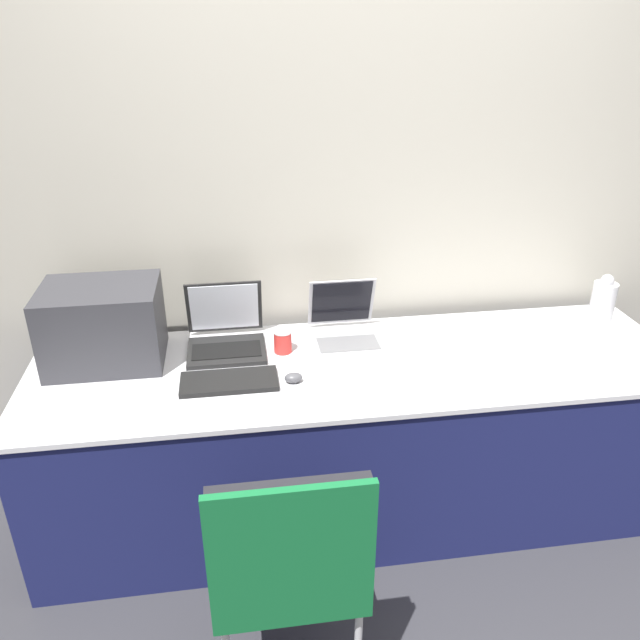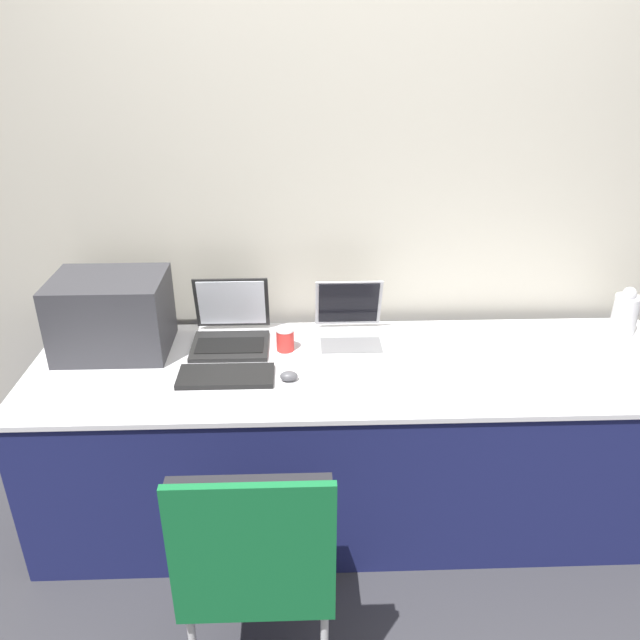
{
  "view_description": "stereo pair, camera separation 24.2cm",
  "coord_description": "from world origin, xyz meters",
  "px_view_note": "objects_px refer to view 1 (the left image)",
  "views": [
    {
      "loc": [
        -0.48,
        -1.75,
        1.97
      ],
      "look_at": [
        -0.16,
        0.41,
        0.91
      ],
      "focal_mm": 35.0,
      "sensor_mm": 36.0,
      "label": 1
    },
    {
      "loc": [
        -0.23,
        -1.77,
        1.97
      ],
      "look_at": [
        -0.16,
        0.41,
        0.91
      ],
      "focal_mm": 35.0,
      "sensor_mm": 36.0,
      "label": 2
    }
  ],
  "objects_px": {
    "laptop_left": "(226,335)",
    "coffee_cup": "(283,341)",
    "printer": "(103,322)",
    "mouse": "(293,378)",
    "metal_pitcher": "(603,299)",
    "external_keyboard": "(229,381)",
    "chair": "(289,559)",
    "laptop_right": "(345,329)"
  },
  "relations": [
    {
      "from": "external_keyboard",
      "to": "metal_pitcher",
      "type": "height_order",
      "value": "metal_pitcher"
    },
    {
      "from": "mouse",
      "to": "metal_pitcher",
      "type": "relative_size",
      "value": 0.32
    },
    {
      "from": "laptop_right",
      "to": "chair",
      "type": "bearing_deg",
      "value": -108.94
    },
    {
      "from": "chair",
      "to": "laptop_right",
      "type": "bearing_deg",
      "value": 71.06
    },
    {
      "from": "external_keyboard",
      "to": "chair",
      "type": "bearing_deg",
      "value": -78.42
    },
    {
      "from": "printer",
      "to": "mouse",
      "type": "relative_size",
      "value": 6.49
    },
    {
      "from": "laptop_left",
      "to": "coffee_cup",
      "type": "relative_size",
      "value": 3.22
    },
    {
      "from": "coffee_cup",
      "to": "mouse",
      "type": "xyz_separation_m",
      "value": [
        0.02,
        -0.24,
        -0.03
      ]
    },
    {
      "from": "coffee_cup",
      "to": "laptop_left",
      "type": "bearing_deg",
      "value": 161.35
    },
    {
      "from": "printer",
      "to": "chair",
      "type": "bearing_deg",
      "value": -57.33
    },
    {
      "from": "metal_pitcher",
      "to": "printer",
      "type": "bearing_deg",
      "value": -177.96
    },
    {
      "from": "mouse",
      "to": "metal_pitcher",
      "type": "distance_m",
      "value": 1.49
    },
    {
      "from": "coffee_cup",
      "to": "metal_pitcher",
      "type": "distance_m",
      "value": 1.47
    },
    {
      "from": "coffee_cup",
      "to": "metal_pitcher",
      "type": "relative_size",
      "value": 0.46
    },
    {
      "from": "mouse",
      "to": "metal_pitcher",
      "type": "height_order",
      "value": "metal_pitcher"
    },
    {
      "from": "printer",
      "to": "mouse",
      "type": "xyz_separation_m",
      "value": [
        0.72,
        -0.27,
        -0.15
      ]
    },
    {
      "from": "external_keyboard",
      "to": "chair",
      "type": "relative_size",
      "value": 0.4
    },
    {
      "from": "laptop_left",
      "to": "coffee_cup",
      "type": "height_order",
      "value": "laptop_left"
    },
    {
      "from": "mouse",
      "to": "chair",
      "type": "distance_m",
      "value": 0.73
    },
    {
      "from": "metal_pitcher",
      "to": "chair",
      "type": "bearing_deg",
      "value": -145.66
    },
    {
      "from": "mouse",
      "to": "chair",
      "type": "bearing_deg",
      "value": -97.45
    },
    {
      "from": "laptop_left",
      "to": "mouse",
      "type": "distance_m",
      "value": 0.41
    },
    {
      "from": "laptop_left",
      "to": "laptop_right",
      "type": "bearing_deg",
      "value": -1.52
    },
    {
      "from": "external_keyboard",
      "to": "laptop_left",
      "type": "bearing_deg",
      "value": 91.23
    },
    {
      "from": "chair",
      "to": "laptop_left",
      "type": "bearing_deg",
      "value": 98.61
    },
    {
      "from": "printer",
      "to": "mouse",
      "type": "height_order",
      "value": "printer"
    },
    {
      "from": "metal_pitcher",
      "to": "external_keyboard",
      "type": "bearing_deg",
      "value": -169.09
    },
    {
      "from": "external_keyboard",
      "to": "coffee_cup",
      "type": "xyz_separation_m",
      "value": [
        0.22,
        0.22,
        0.04
      ]
    },
    {
      "from": "chair",
      "to": "metal_pitcher",
      "type": "bearing_deg",
      "value": 34.34
    },
    {
      "from": "chair",
      "to": "printer",
      "type": "bearing_deg",
      "value": 122.67
    },
    {
      "from": "printer",
      "to": "chair",
      "type": "height_order",
      "value": "printer"
    },
    {
      "from": "laptop_left",
      "to": "coffee_cup",
      "type": "distance_m",
      "value": 0.24
    },
    {
      "from": "mouse",
      "to": "external_keyboard",
      "type": "bearing_deg",
      "value": 174.44
    },
    {
      "from": "chair",
      "to": "mouse",
      "type": "bearing_deg",
      "value": 82.55
    },
    {
      "from": "coffee_cup",
      "to": "metal_pitcher",
      "type": "bearing_deg",
      "value": 4.06
    },
    {
      "from": "laptop_right",
      "to": "external_keyboard",
      "type": "bearing_deg",
      "value": -150.05
    },
    {
      "from": "printer",
      "to": "laptop_left",
      "type": "height_order",
      "value": "printer"
    },
    {
      "from": "laptop_right",
      "to": "external_keyboard",
      "type": "xyz_separation_m",
      "value": [
        -0.5,
        -0.29,
        -0.04
      ]
    },
    {
      "from": "laptop_right",
      "to": "metal_pitcher",
      "type": "relative_size",
      "value": 1.51
    },
    {
      "from": "mouse",
      "to": "coffee_cup",
      "type": "bearing_deg",
      "value": 94.04
    },
    {
      "from": "laptop_left",
      "to": "external_keyboard",
      "type": "xyz_separation_m",
      "value": [
        0.01,
        -0.3,
        -0.05
      ]
    },
    {
      "from": "external_keyboard",
      "to": "chair",
      "type": "xyz_separation_m",
      "value": [
        0.15,
        -0.73,
        -0.17
      ]
    }
  ]
}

